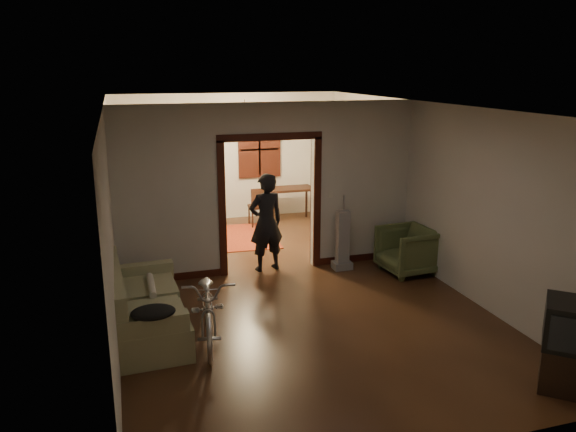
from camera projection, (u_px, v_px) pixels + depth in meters
name	position (u px, v px, depth m)	size (l,w,h in m)	color
floor	(282.00, 284.00, 8.89)	(5.00, 8.50, 0.01)	#321B10
ceiling	(282.00, 105.00, 8.18)	(5.00, 8.50, 0.01)	white
wall_back	(228.00, 157.00, 12.46)	(5.00, 0.02, 2.80)	beige
wall_left	(111.00, 210.00, 7.83)	(0.02, 8.50, 2.80)	beige
wall_right	(428.00, 188.00, 9.24)	(0.02, 8.50, 2.80)	beige
partition_wall	(269.00, 189.00, 9.23)	(5.00, 0.14, 2.80)	beige
door_casing	(270.00, 206.00, 9.30)	(1.74, 0.20, 2.32)	black
far_window	(259.00, 149.00, 12.59)	(0.98, 0.06, 1.28)	black
chandelier	(245.00, 121.00, 10.60)	(0.24, 0.24, 0.24)	#FFE0A5
light_switch	(331.00, 194.00, 9.49)	(0.08, 0.01, 0.12)	silver
sofa	(145.00, 300.00, 7.16)	(0.89, 1.98, 0.91)	#767950
rolled_paper	(151.00, 285.00, 7.45)	(0.09, 0.09, 0.74)	beige
jacket	(153.00, 312.00, 6.27)	(0.50, 0.37, 0.15)	black
bicycle	(209.00, 305.00, 6.99)	(0.62, 1.77, 0.93)	silver
armchair	(408.00, 250.00, 9.33)	(0.83, 0.86, 0.78)	#4E5C34
tv_stand	(565.00, 367.00, 5.98)	(0.54, 0.49, 0.49)	black
crt_tv	(571.00, 324.00, 5.85)	(0.57, 0.51, 0.49)	black
vacuum	(343.00, 240.00, 9.46)	(0.31, 0.25, 1.02)	gray
person	(266.00, 222.00, 9.35)	(0.61, 0.40, 1.66)	black
oriental_rug	(239.00, 237.00, 11.36)	(1.42, 1.86, 0.01)	maroon
locker	(168.00, 191.00, 11.87)	(0.80, 0.45, 1.61)	#252F1C
globe	(165.00, 137.00, 11.58)	(0.27, 0.27, 0.27)	#1E5972
desk	(290.00, 205.00, 12.49)	(1.00, 0.56, 0.74)	black
desk_chair	(258.00, 206.00, 12.09)	(0.38, 0.38, 0.86)	black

